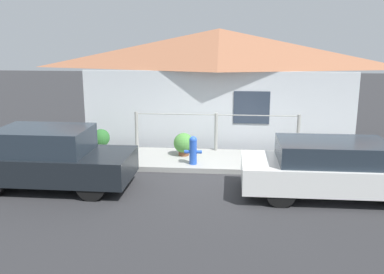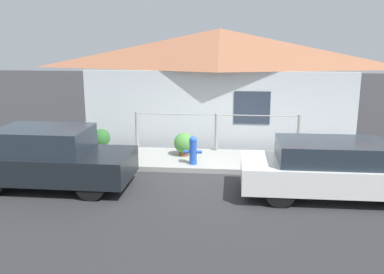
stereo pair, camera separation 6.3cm
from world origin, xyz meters
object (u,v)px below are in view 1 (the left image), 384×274
Objects in this scene: car_right at (337,169)px; potted_plant_by_fence at (101,138)px; fire_hydrant at (193,150)px; car_left at (50,158)px; potted_plant_near_hydrant at (184,144)px.

potted_plant_by_fence is at bearing 154.18° from car_right.
car_left is at bearing -152.04° from fire_hydrant.
fire_hydrant is 3.19m from potted_plant_by_fence.
potted_plant_near_hydrant is at bearing 112.90° from fire_hydrant.
fire_hydrant is 0.88m from potted_plant_near_hydrant.
car_right is at bearing -25.66° from potted_plant_by_fence.
fire_hydrant is at bearing -67.10° from potted_plant_near_hydrant.
potted_plant_by_fence is (0.29, 3.00, -0.25)m from car_left.
car_left is at bearing 179.84° from car_right.
car_left reaches higher than car_right.
car_right reaches higher than potted_plant_by_fence.
fire_hydrant is (-3.33, 1.70, -0.11)m from car_right.
potted_plant_by_fence is at bearing 156.00° from fire_hydrant.
potted_plant_near_hydrant is at bearing 41.88° from car_left.
potted_plant_near_hydrant reaches higher than potted_plant_by_fence.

